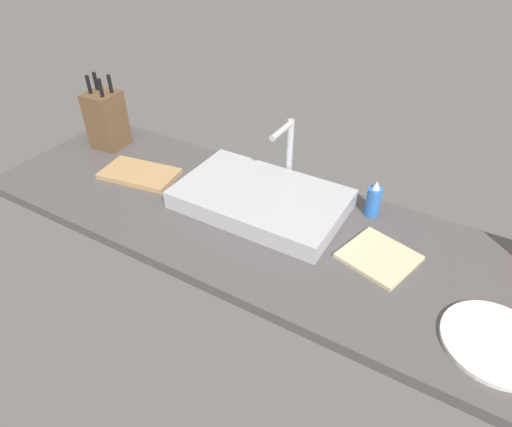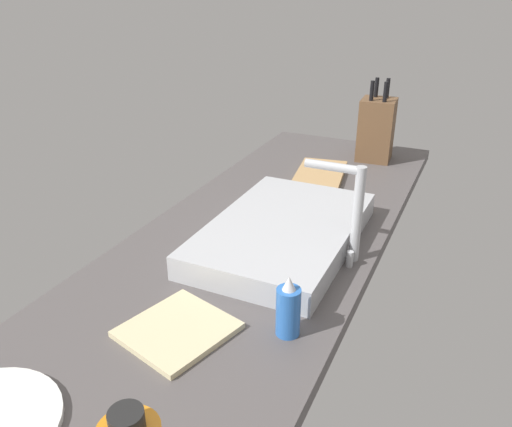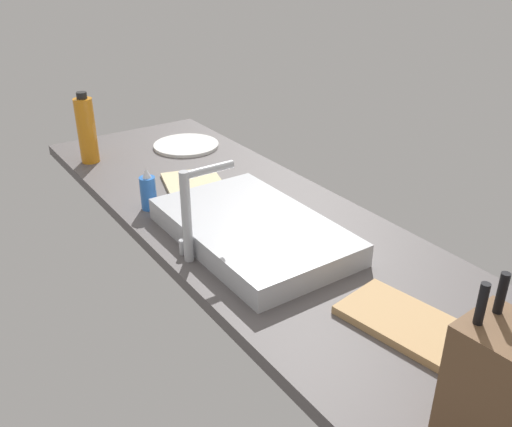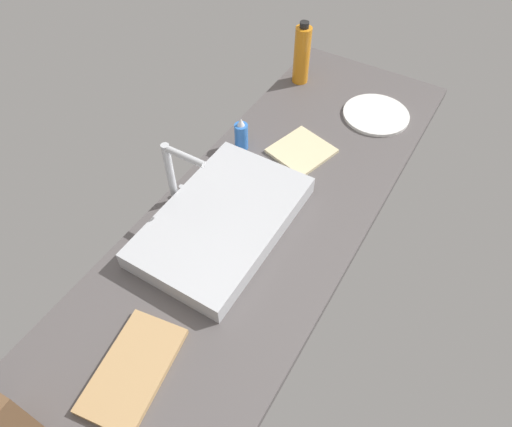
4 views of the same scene
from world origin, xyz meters
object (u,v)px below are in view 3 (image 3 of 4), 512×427
knife_block (494,387)px  cutting_board (407,323)px  soap_bottle (148,191)px  sink_basin (252,230)px  faucet (192,207)px  dish_towel (193,182)px  dinner_plate (186,145)px  water_bottle (87,130)px

knife_block → cutting_board: 30.69cm
knife_block → soap_bottle: 107.31cm
sink_basin → faucet: (0.84, 16.68, 11.17)cm
dish_towel → dinner_plate: bearing=-24.4°
sink_basin → dinner_plate: (73.89, -19.53, -2.40)cm
cutting_board → faucet: bearing=25.2°
faucet → dinner_plate: faucet is taller
water_bottle → dish_towel: (-37.89, -20.52, -11.09)cm
cutting_board → knife_block: bearing=155.3°
water_bottle → dish_towel: 44.49cm
knife_block → cutting_board: size_ratio=1.06×
dish_towel → faucet: bearing=152.1°
faucet → soap_bottle: bearing=-4.3°
cutting_board → sink_basin: bearing=7.3°
water_bottle → dinner_plate: bearing=-99.0°
knife_block → water_bottle: 153.70cm
cutting_board → water_bottle: size_ratio=1.10×
cutting_board → soap_bottle: bearing=14.2°
knife_block → dish_towel: 116.51cm
knife_block → sink_basin: bearing=-8.7°
soap_bottle → water_bottle: (46.57, 1.36, 6.25)cm
knife_block → dinner_plate: 150.37cm
sink_basin → soap_bottle: bearing=23.4°
sink_basin → faucet: size_ratio=2.29×
cutting_board → dinner_plate: bearing=-6.3°
knife_block → cutting_board: bearing=-28.8°
sink_basin → water_bottle: size_ratio=2.17×
sink_basin → cutting_board: bearing=-172.7°
dinner_plate → knife_block: bearing=170.2°
sink_basin → dinner_plate: bearing=-14.8°
soap_bottle → dish_towel: size_ratio=0.67×
dinner_plate → sink_basin: bearing=165.2°
water_bottle → cutting_board: bearing=-170.3°
knife_block → water_bottle: size_ratio=1.16×
water_bottle → knife_block: bearing=-176.4°
dinner_plate → soap_bottle: bearing=140.5°
soap_bottle → dish_towel: bearing=-65.6°
water_bottle → dish_towel: water_bottle is taller
faucet → water_bottle: 78.67cm
sink_basin → dish_towel: sink_basin is taller
sink_basin → cutting_board: size_ratio=1.98×
soap_bottle → dish_towel: 21.58cm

